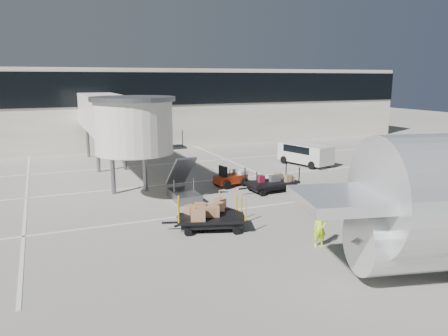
{
  "coord_description": "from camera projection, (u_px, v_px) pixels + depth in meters",
  "views": [
    {
      "loc": [
        -8.96,
        -18.78,
        7.05
      ],
      "look_at": [
        0.6,
        3.69,
        2.0
      ],
      "focal_mm": 35.0,
      "sensor_mm": 36.0,
      "label": 1
    }
  ],
  "objects": [
    {
      "name": "box_cart_near",
      "position": [
        207.0,
        214.0,
        21.31
      ],
      "size": [
        3.5,
        2.29,
        1.35
      ],
      "rotation": [
        0.0,
        0.0,
        0.35
      ],
      "color": "black",
      "rests_on": "ground"
    },
    {
      "name": "jet_bridge",
      "position": [
        116.0,
        118.0,
        30.45
      ],
      "size": [
        5.7,
        20.4,
        6.03
      ],
      "color": "silver",
      "rests_on": "ground"
    },
    {
      "name": "suitcase_cart",
      "position": [
        272.0,
        183.0,
        27.51
      ],
      "size": [
        4.02,
        1.79,
        1.56
      ],
      "rotation": [
        0.0,
        0.0,
        0.06
      ],
      "color": "black",
      "rests_on": "ground"
    },
    {
      "name": "box_cart_far",
      "position": [
        210.0,
        218.0,
        20.52
      ],
      "size": [
        3.97,
        2.47,
        1.53
      ],
      "rotation": [
        0.0,
        0.0,
        -0.31
      ],
      "color": "black",
      "rests_on": "ground"
    },
    {
      "name": "ground_worker",
      "position": [
        320.0,
        228.0,
        18.47
      ],
      "size": [
        0.64,
        0.48,
        1.61
      ],
      "primitive_type": "imported",
      "rotation": [
        0.0,
        0.0,
        -0.17
      ],
      "color": "#C6FF1A",
      "rests_on": "ground"
    },
    {
      "name": "lane_markings",
      "position": [
        175.0,
        182.0,
        29.94
      ],
      "size": [
        40.0,
        30.0,
        0.02
      ],
      "color": "silver",
      "rests_on": "ground"
    },
    {
      "name": "minivan",
      "position": [
        304.0,
        152.0,
        35.89
      ],
      "size": [
        2.95,
        4.87,
        1.73
      ],
      "rotation": [
        0.0,
        0.0,
        0.26
      ],
      "color": "silver",
      "rests_on": "ground"
    },
    {
      "name": "terminal",
      "position": [
        122.0,
        105.0,
        47.8
      ],
      "size": [
        64.0,
        12.11,
        15.2
      ],
      "color": "silver",
      "rests_on": "ground"
    },
    {
      "name": "baggage_tug",
      "position": [
        231.0,
        178.0,
        28.96
      ],
      "size": [
        2.33,
        1.74,
        1.42
      ],
      "rotation": [
        0.0,
        0.0,
        0.2
      ],
      "color": "#9C260E",
      "rests_on": "ground"
    },
    {
      "name": "ground",
      "position": [
        242.0,
        222.0,
        21.79
      ],
      "size": [
        140.0,
        140.0,
        0.0
      ],
      "primitive_type": "plane",
      "color": "#B3ABA0",
      "rests_on": "ground"
    }
  ]
}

